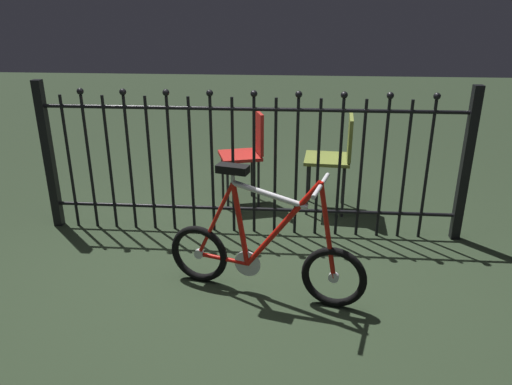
{
  "coord_description": "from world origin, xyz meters",
  "views": [
    {
      "loc": [
        0.33,
        -2.99,
        1.82
      ],
      "look_at": [
        0.08,
        0.22,
        0.55
      ],
      "focal_mm": 34.26,
      "sensor_mm": 36.0,
      "label": 1
    }
  ],
  "objects": [
    {
      "name": "ground_plane",
      "position": [
        0.0,
        0.0,
        0.0
      ],
      "size": [
        20.0,
        20.0,
        0.0
      ],
      "primitive_type": "plane",
      "color": "#253120"
    },
    {
      "name": "iron_fence",
      "position": [
        -0.06,
        0.72,
        0.63
      ],
      "size": [
        3.42,
        0.07,
        1.24
      ],
      "color": "black",
      "rests_on": "ground"
    },
    {
      "name": "bicycle",
      "position": [
        0.16,
        -0.2,
        0.29
      ],
      "size": [
        1.31,
        0.48,
        0.87
      ],
      "color": "black",
      "rests_on": "ground"
    },
    {
      "name": "chair_red",
      "position": [
        -0.08,
        1.35,
        0.54
      ],
      "size": [
        0.46,
        0.45,
        0.88
      ],
      "color": "black",
      "rests_on": "ground"
    },
    {
      "name": "chair_olive",
      "position": [
        0.72,
        1.24,
        0.55
      ],
      "size": [
        0.44,
        0.43,
        0.88
      ],
      "color": "black",
      "rests_on": "ground"
    }
  ]
}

